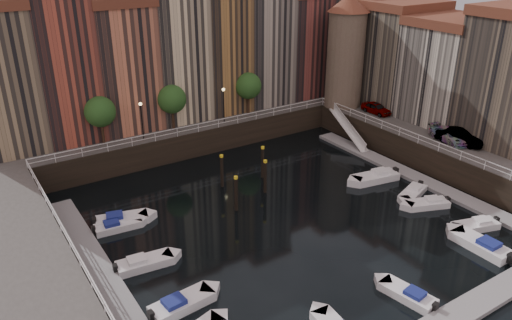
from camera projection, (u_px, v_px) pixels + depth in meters
ground at (281, 216)px, 44.92m from camera, size 200.00×200.00×0.00m
quay_far at (164, 120)px, 64.23m from camera, size 80.00×20.00×3.00m
quay_right at (492, 144)px, 56.67m from camera, size 20.00×36.00×3.00m
dock_left at (107, 282)px, 36.05m from camera, size 2.00×28.00×0.35m
dock_right at (412, 176)px, 52.12m from camera, size 2.00×28.00×0.35m
mountains at (36, 2)px, 126.82m from camera, size 145.00×100.00×18.00m
far_terrace at (192, 46)px, 60.10m from camera, size 48.70×10.30×17.50m
right_terrace at (452, 65)px, 57.07m from camera, size 9.30×24.30×14.00m
corner_tower at (346, 50)px, 61.79m from camera, size 5.20×5.20×13.80m
promenade_trees at (177, 98)px, 55.52m from camera, size 21.20×3.20×5.20m
street_lamps at (184, 106)px, 55.20m from camera, size 10.36×0.36×4.18m
railings at (252, 159)px, 47.12m from camera, size 36.08×34.04×0.52m
gangway at (348, 128)px, 60.29m from camera, size 2.78×8.32×3.73m
mooring_pilings at (247, 176)px, 48.73m from camera, size 6.23×5.24×3.78m
boat_left_1 at (181, 304)px, 33.62m from camera, size 4.82×2.14×1.09m
boat_left_2 at (143, 263)px, 37.88m from camera, size 4.58×2.07×1.03m
boat_left_3 at (117, 226)px, 42.80m from camera, size 4.26×1.89×0.96m
boat_left_4 at (121, 219)px, 43.70m from camera, size 4.81×2.77×1.08m
boat_right_0 at (477, 225)px, 42.89m from camera, size 4.33×2.64×0.97m
boat_right_1 at (428, 204)px, 46.38m from camera, size 4.30×2.87×0.97m
boat_right_2 at (413, 192)px, 48.41m from camera, size 4.23×2.74×0.95m
boat_right_3 at (376, 177)px, 51.36m from camera, size 5.31×2.68×1.19m
boat_near_2 at (409, 295)px, 34.54m from camera, size 2.21×4.32×0.97m
boat_near_3 at (482, 245)px, 39.97m from camera, size 1.85×5.09×1.17m
car_a at (376, 109)px, 61.29m from camera, size 1.72×4.06×1.37m
car_b at (460, 138)px, 52.16m from camera, size 2.98×5.11×1.59m
car_c at (449, 136)px, 52.87m from camera, size 2.80×5.13×1.41m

